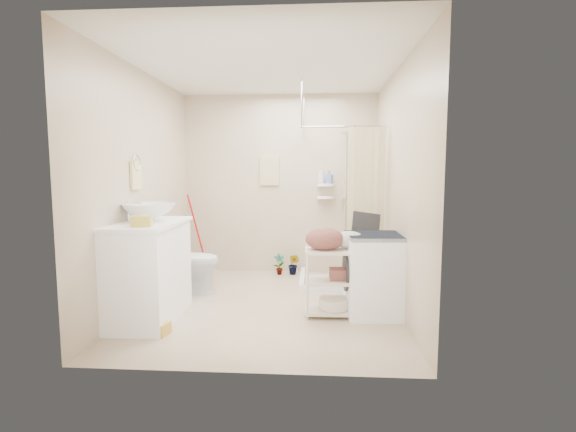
{
  "coord_description": "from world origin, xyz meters",
  "views": [
    {
      "loc": [
        0.52,
        -4.52,
        1.48
      ],
      "look_at": [
        0.21,
        0.25,
        0.98
      ],
      "focal_mm": 26.0,
      "sensor_mm": 36.0,
      "label": 1
    }
  ],
  "objects_px": {
    "vanity": "(148,271)",
    "laundry_rack": "(335,276)",
    "toilet": "(188,261)",
    "washing_machine": "(374,274)"
  },
  "relations": [
    {
      "from": "vanity",
      "to": "washing_machine",
      "type": "bearing_deg",
      "value": 5.38
    },
    {
      "from": "washing_machine",
      "to": "laundry_rack",
      "type": "bearing_deg",
      "value": -175.22
    },
    {
      "from": "vanity",
      "to": "laundry_rack",
      "type": "bearing_deg",
      "value": 5.05
    },
    {
      "from": "vanity",
      "to": "toilet",
      "type": "distance_m",
      "value": 0.96
    },
    {
      "from": "washing_machine",
      "to": "vanity",
      "type": "bearing_deg",
      "value": -176.73
    },
    {
      "from": "vanity",
      "to": "washing_machine",
      "type": "height_order",
      "value": "vanity"
    },
    {
      "from": "toilet",
      "to": "laundry_rack",
      "type": "relative_size",
      "value": 0.94
    },
    {
      "from": "vanity",
      "to": "laundry_rack",
      "type": "xyz_separation_m",
      "value": [
        1.88,
        0.22,
        -0.08
      ]
    },
    {
      "from": "vanity",
      "to": "toilet",
      "type": "relative_size",
      "value": 1.44
    },
    {
      "from": "vanity",
      "to": "toilet",
      "type": "bearing_deg",
      "value": 81.2
    }
  ]
}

